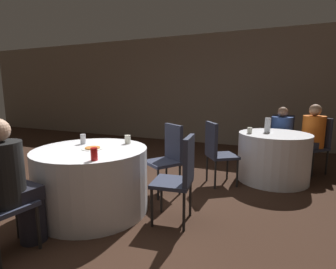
# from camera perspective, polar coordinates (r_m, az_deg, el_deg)

# --- Properties ---
(ground_plane) EXTENTS (16.00, 16.00, 0.00)m
(ground_plane) POSITION_cam_1_polar(r_m,az_deg,el_deg) (3.20, -13.24, -16.75)
(ground_plane) COLOR #382319
(wall_back) EXTENTS (16.00, 0.06, 2.80)m
(wall_back) POSITION_cam_1_polar(r_m,az_deg,el_deg) (6.95, 9.10, 9.58)
(wall_back) COLOR gray
(wall_back) RESTS_ON ground_plane
(table_near) EXTENTS (1.29, 1.29, 0.75)m
(table_near) POSITION_cam_1_polar(r_m,az_deg,el_deg) (3.22, -16.18, -9.46)
(table_near) COLOR silver
(table_near) RESTS_ON ground_plane
(table_far) EXTENTS (1.07, 1.07, 0.75)m
(table_far) POSITION_cam_1_polar(r_m,az_deg,el_deg) (4.42, 21.92, -4.54)
(table_far) COLOR silver
(table_far) RESTS_ON ground_plane
(chair_near_east) EXTENTS (0.46, 0.45, 0.94)m
(chair_near_east) POSITION_cam_1_polar(r_m,az_deg,el_deg) (2.77, 2.82, -8.23)
(chair_near_east) COLOR #2D3347
(chair_near_east) RESTS_ON ground_plane
(chair_near_northeast) EXTENTS (0.55, 0.55, 0.94)m
(chair_near_northeast) POSITION_cam_1_polar(r_m,az_deg,el_deg) (3.59, 0.11, -3.99)
(chair_near_northeast) COLOR #2D3347
(chair_near_northeast) RESTS_ON ground_plane
(chair_far_northeast) EXTENTS (0.57, 0.57, 0.94)m
(chair_far_northeast) POSITION_cam_1_polar(r_m,az_deg,el_deg) (5.10, 29.59, -1.16)
(chair_far_northeast) COLOR #2D3347
(chair_far_northeast) RESTS_ON ground_plane
(chair_far_north) EXTENTS (0.44, 0.44, 0.94)m
(chair_far_north) POSITION_cam_1_polar(r_m,az_deg,el_deg) (5.31, 23.50, -0.29)
(chair_far_north) COLOR #2D3347
(chair_far_north) RESTS_ON ground_plane
(chair_far_southwest) EXTENTS (0.56, 0.56, 0.94)m
(chair_far_southwest) POSITION_cam_1_polar(r_m,az_deg,el_deg) (3.93, 10.46, -2.95)
(chair_far_southwest) COLOR #2D3347
(chair_far_southwest) RESTS_ON ground_plane
(person_blue_shirt) EXTENTS (0.39, 0.52, 1.10)m
(person_blue_shirt) POSITION_cam_1_polar(r_m,az_deg,el_deg) (5.15, 23.30, -0.42)
(person_blue_shirt) COLOR black
(person_blue_shirt) RESTS_ON ground_plane
(person_black_shirt) EXTENTS (0.37, 0.51, 1.19)m
(person_black_shirt) POSITION_cam_1_polar(r_m,az_deg,el_deg) (2.67, -30.92, -9.37)
(person_black_shirt) COLOR black
(person_black_shirt) RESTS_ON ground_plane
(person_orange_shirt) EXTENTS (0.48, 0.49, 1.17)m
(person_orange_shirt) POSITION_cam_1_polar(r_m,az_deg,el_deg) (4.97, 28.50, -0.83)
(person_orange_shirt) COLOR #33384C
(person_orange_shirt) RESTS_ON ground_plane
(pizza_plate_near) EXTENTS (0.25, 0.25, 0.02)m
(pizza_plate_near) POSITION_cam_1_polar(r_m,az_deg,el_deg) (3.10, -16.11, -2.88)
(pizza_plate_near) COLOR white
(pizza_plate_near) RESTS_ON table_near
(soda_can_red) EXTENTS (0.07, 0.07, 0.12)m
(soda_can_red) POSITION_cam_1_polar(r_m,az_deg,el_deg) (2.59, -15.78, -4.12)
(soda_can_red) COLOR red
(soda_can_red) RESTS_ON table_near
(soda_can_silver) EXTENTS (0.07, 0.07, 0.12)m
(soda_can_silver) POSITION_cam_1_polar(r_m,az_deg,el_deg) (3.41, -18.01, -0.94)
(soda_can_silver) COLOR silver
(soda_can_silver) RESTS_ON table_near
(cup_near) EXTENTS (0.07, 0.07, 0.11)m
(cup_near) POSITION_cam_1_polar(r_m,az_deg,el_deg) (3.29, -8.77, -1.07)
(cup_near) COLOR silver
(cup_near) RESTS_ON table_near
(bottle_far) EXTENTS (0.09, 0.09, 0.23)m
(bottle_far) POSITION_cam_1_polar(r_m,az_deg,el_deg) (4.40, 20.86, 1.93)
(bottle_far) COLOR silver
(bottle_far) RESTS_ON table_far
(cup_far) EXTENTS (0.07, 0.07, 0.09)m
(cup_far) POSITION_cam_1_polar(r_m,az_deg,el_deg) (4.20, 17.36, 0.85)
(cup_far) COLOR silver
(cup_far) RESTS_ON table_far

